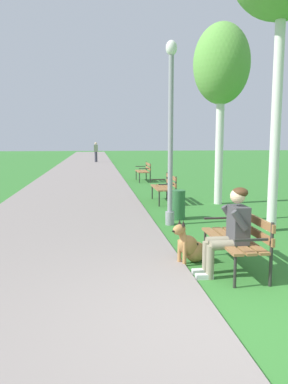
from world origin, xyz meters
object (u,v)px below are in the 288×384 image
at_px(park_bench_far, 144,170).
at_px(dog_shepherd, 191,247).
at_px(pedestrian_distant, 96,152).
at_px(birch_tree_third, 221,66).
at_px(park_bench_near, 239,235).
at_px(park_bench_mid, 165,186).
at_px(litter_bin, 178,205).
at_px(lamp_post_near, 171,132).
at_px(person_seated_on_near_bench, 231,228).

bearing_deg(park_bench_far, dog_shepherd, -93.65).
bearing_deg(pedestrian_distant, birch_tree_third, -80.40).
height_order(park_bench_near, park_bench_mid, same).
bearing_deg(park_bench_mid, pedestrian_distant, 95.68).
height_order(dog_shepherd, birch_tree_third, birch_tree_third).
xyz_separation_m(park_bench_far, litter_bin, (-0.26, -8.46, -0.16)).
distance_m(lamp_post_near, litter_bin, 1.83).
height_order(park_bench_far, dog_shepherd, park_bench_far).
height_order(person_seated_on_near_bench, dog_shepherd, person_seated_on_near_bench).
relative_size(park_bench_far, litter_bin, 2.14).
relative_size(park_bench_far, person_seated_on_near_bench, 1.20).
distance_m(dog_shepherd, birch_tree_third, 6.82).
bearing_deg(pedestrian_distant, person_seated_on_near_bench, -86.14).
height_order(park_bench_near, person_seated_on_near_bench, person_seated_on_near_bench).
bearing_deg(park_bench_mid, person_seated_on_near_bench, -92.08).
bearing_deg(litter_bin, park_bench_far, 88.26).
distance_m(dog_shepherd, litter_bin, 3.32).
xyz_separation_m(lamp_post_near, birch_tree_third, (1.96, 2.62, 1.90)).
bearing_deg(person_seated_on_near_bench, park_bench_mid, 87.92).
distance_m(park_bench_far, dog_shepherd, 11.77).
distance_m(litter_bin, pedestrian_distant, 23.14).
relative_size(park_bench_far, birch_tree_third, 0.29).
relative_size(dog_shepherd, birch_tree_third, 0.15).
xyz_separation_m(dog_shepherd, pedestrian_distant, (-1.41, 26.33, 0.58)).
distance_m(person_seated_on_near_bench, litter_bin, 3.90).
bearing_deg(park_bench_far, birch_tree_third, -77.71).
height_order(park_bench_far, birch_tree_third, birch_tree_third).
bearing_deg(birch_tree_third, litter_bin, -129.20).
distance_m(park_bench_mid, pedestrian_distant, 20.67).
xyz_separation_m(park_bench_near, litter_bin, (-0.13, 3.65, -0.16)).
relative_size(dog_shepherd, litter_bin, 1.09).
xyz_separation_m(litter_bin, pedestrian_distant, (-1.90, 23.05, 0.49)).
distance_m(dog_shepherd, lamp_post_near, 3.25).
bearing_deg(litter_bin, lamp_post_near, -117.19).
bearing_deg(park_bench_near, pedestrian_distant, 94.33).
distance_m(park_bench_far, litter_bin, 8.47).
height_order(dog_shepherd, lamp_post_near, lamp_post_near).
bearing_deg(litter_bin, person_seated_on_near_bench, -91.21).
bearing_deg(pedestrian_distant, park_bench_near, -85.67).
bearing_deg(lamp_post_near, pedestrian_distant, 93.87).
height_order(lamp_post_near, pedestrian_distant, lamp_post_near).
bearing_deg(park_bench_near, park_bench_far, 89.37).
height_order(park_bench_near, lamp_post_near, lamp_post_near).
relative_size(person_seated_on_near_bench, litter_bin, 1.79).
bearing_deg(person_seated_on_near_bench, pedestrian_distant, 93.86).
distance_m(birch_tree_third, litter_bin, 4.46).
xyz_separation_m(lamp_post_near, litter_bin, (0.30, 0.58, -1.71)).
bearing_deg(lamp_post_near, litter_bin, 62.81).
distance_m(park_bench_near, park_bench_mid, 6.14).
xyz_separation_m(park_bench_mid, pedestrian_distant, (-2.05, 20.57, 0.33)).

